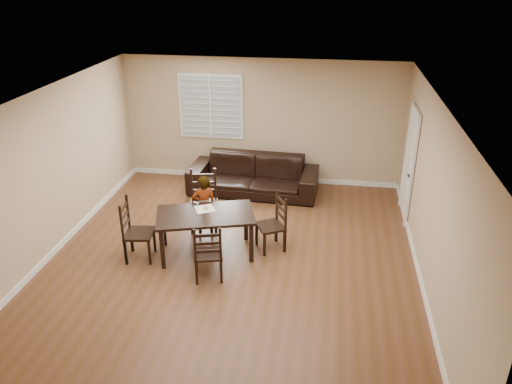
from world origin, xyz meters
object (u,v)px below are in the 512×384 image
chair_left (131,232)px  dining_table (205,219)px  sofa (253,175)px  child (204,207)px  chair_right (277,224)px  donut (206,208)px  chair_far (208,257)px  chair_near (204,200)px

chair_left → dining_table: bearing=-82.6°
sofa → child: bearing=-103.0°
chair_right → sofa: bearing=170.8°
child → donut: size_ratio=12.62×
chair_right → donut: size_ratio=10.71×
chair_far → chair_left: (-1.40, 0.47, 0.04)m
chair_far → child: (-0.40, 1.35, 0.15)m
child → sofa: size_ratio=0.44×
chair_left → chair_right: chair_left is taller
chair_right → chair_near: bearing=-141.7°
chair_far → donut: 1.06m
donut → sofa: size_ratio=0.03×
chair_right → child: 1.33m
chair_far → donut: size_ratio=10.34×
chair_right → sofa: size_ratio=0.37×
dining_table → donut: donut is taller
chair_near → chair_left: 1.58m
chair_far → sofa: size_ratio=0.36×
chair_near → dining_table: bearing=-85.5°
dining_table → sofa: size_ratio=0.66×
chair_near → donut: (0.25, -0.80, 0.26)m
chair_near → donut: bearing=-84.3°
chair_far → sofa: 3.34m
chair_left → child: 1.33m
donut → chair_right: bearing=9.3°
dining_table → chair_far: (0.24, -0.80, -0.21)m
chair_left → donut: size_ratio=11.37×
chair_right → dining_table: bearing=-100.6°
dining_table → child: size_ratio=1.51×
chair_near → chair_right: size_ratio=1.10×
chair_left → sofa: (1.55, 2.86, -0.09)m
child → chair_right: bearing=149.0°
dining_table → child: (-0.16, 0.55, -0.06)m
dining_table → chair_left: chair_left is taller
chair_left → chair_right: 2.41m
chair_left → child: child is taller
chair_far → child: bearing=-88.5°
chair_far → chair_near: bearing=-88.9°
donut → sofa: bearing=79.9°
donut → sofa: 2.42m
chair_near → child: (0.12, -0.43, 0.09)m
sofa → chair_near: bearing=-110.7°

